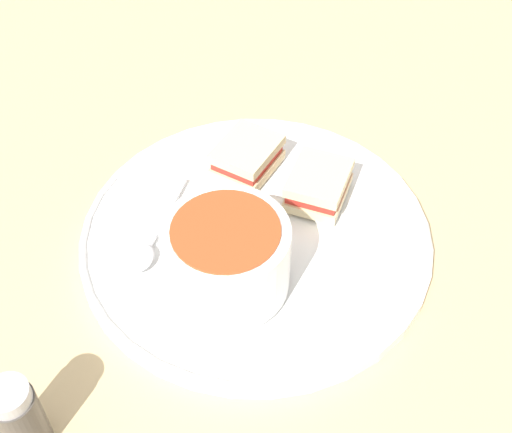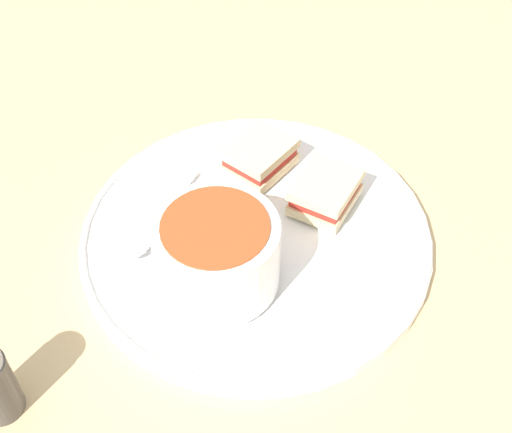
{
  "view_description": "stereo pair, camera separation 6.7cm",
  "coord_description": "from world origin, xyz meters",
  "px_view_note": "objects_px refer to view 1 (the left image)",
  "views": [
    {
      "loc": [
        -0.44,
        0.12,
        0.53
      ],
      "look_at": [
        0.0,
        0.0,
        0.04
      ],
      "focal_mm": 50.0,
      "sensor_mm": 36.0,
      "label": 1
    },
    {
      "loc": [
        -0.45,
        0.06,
        0.53
      ],
      "look_at": [
        0.0,
        0.0,
        0.04
      ],
      "focal_mm": 50.0,
      "sensor_mm": 36.0,
      "label": 2
    }
  ],
  "objects_px": {
    "salt_shaker": "(19,417)",
    "soup_bowl": "(227,257)",
    "sandwich_half_near": "(319,185)",
    "sandwich_half_far": "(247,156)",
    "spoon": "(146,249)"
  },
  "relations": [
    {
      "from": "sandwich_half_far",
      "to": "salt_shaker",
      "type": "height_order",
      "value": "salt_shaker"
    },
    {
      "from": "salt_shaker",
      "to": "soup_bowl",
      "type": "bearing_deg",
      "value": -62.53
    },
    {
      "from": "soup_bowl",
      "to": "sandwich_half_near",
      "type": "distance_m",
      "value": 0.14
    },
    {
      "from": "spoon",
      "to": "salt_shaker",
      "type": "height_order",
      "value": "salt_shaker"
    },
    {
      "from": "sandwich_half_far",
      "to": "sandwich_half_near",
      "type": "bearing_deg",
      "value": -135.66
    },
    {
      "from": "soup_bowl",
      "to": "salt_shaker",
      "type": "bearing_deg",
      "value": 117.47
    },
    {
      "from": "sandwich_half_near",
      "to": "sandwich_half_far",
      "type": "relative_size",
      "value": 1.0
    },
    {
      "from": "salt_shaker",
      "to": "spoon",
      "type": "bearing_deg",
      "value": -38.34
    },
    {
      "from": "sandwich_half_near",
      "to": "salt_shaker",
      "type": "relative_size",
      "value": 1.12
    },
    {
      "from": "sandwich_half_near",
      "to": "soup_bowl",
      "type": "bearing_deg",
      "value": 125.55
    },
    {
      "from": "sandwich_half_near",
      "to": "salt_shaker",
      "type": "height_order",
      "value": "salt_shaker"
    },
    {
      "from": "spoon",
      "to": "sandwich_half_near",
      "type": "height_order",
      "value": "sandwich_half_near"
    },
    {
      "from": "sandwich_half_near",
      "to": "salt_shaker",
      "type": "distance_m",
      "value": 0.35
    },
    {
      "from": "soup_bowl",
      "to": "salt_shaker",
      "type": "height_order",
      "value": "soup_bowl"
    },
    {
      "from": "spoon",
      "to": "sandwich_half_near",
      "type": "xyz_separation_m",
      "value": [
        0.03,
        -0.18,
        0.01
      ]
    }
  ]
}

